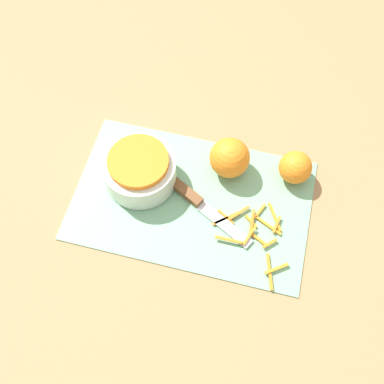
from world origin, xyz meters
name	(u,v)px	position (x,y,z in m)	size (l,w,h in m)	color
ground_plane	(192,200)	(0.00, 0.00, 0.00)	(4.00, 4.00, 0.00)	#9E754C
cutting_board	(192,200)	(0.00, 0.00, 0.00)	(0.47, 0.29, 0.01)	#75AD84
bowl_speckled	(140,169)	(-0.11, 0.02, 0.04)	(0.14, 0.14, 0.07)	silver
knife	(192,197)	(0.00, 0.00, 0.01)	(0.20, 0.12, 0.02)	brown
orange_left	(230,158)	(0.06, 0.09, 0.05)	(0.08, 0.08, 0.08)	orange
orange_right	(295,167)	(0.19, 0.10, 0.04)	(0.07, 0.07, 0.07)	orange
peel_pile	(255,231)	(0.13, -0.04, 0.01)	(0.16, 0.18, 0.01)	orange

